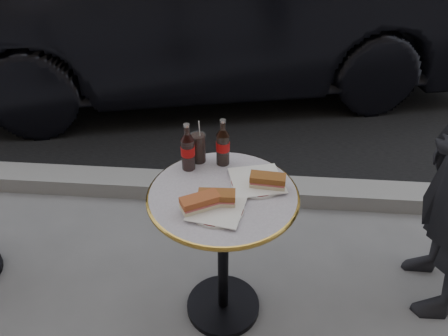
# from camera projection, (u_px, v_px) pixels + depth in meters

# --- Properties ---
(ground) EXTENTS (80.00, 80.00, 0.00)m
(ground) POSITION_uv_depth(u_px,v_px,m) (223.00, 307.00, 2.19)
(ground) COLOR slate
(ground) RESTS_ON ground
(asphalt_road) EXTENTS (40.00, 8.00, 0.00)m
(asphalt_road) POSITION_uv_depth(u_px,v_px,m) (253.00, 16.00, 6.26)
(asphalt_road) COLOR black
(asphalt_road) RESTS_ON ground
(curb) EXTENTS (40.00, 0.20, 0.12)m
(curb) POSITION_uv_depth(u_px,v_px,m) (235.00, 189.00, 2.89)
(curb) COLOR gray
(curb) RESTS_ON ground
(bistro_table) EXTENTS (0.62, 0.62, 0.73)m
(bistro_table) POSITION_uv_depth(u_px,v_px,m) (223.00, 256.00, 1.98)
(bistro_table) COLOR #BAB2C4
(bistro_table) RESTS_ON ground
(plate_left) EXTENTS (0.27, 0.27, 0.01)m
(plate_left) POSITION_uv_depth(u_px,v_px,m) (217.00, 209.00, 1.67)
(plate_left) COLOR silver
(plate_left) RESTS_ON bistro_table
(plate_right) EXTENTS (0.24, 0.24, 0.01)m
(plate_right) POSITION_uv_depth(u_px,v_px,m) (257.00, 182.00, 1.81)
(plate_right) COLOR white
(plate_right) RESTS_ON bistro_table
(sandwich_left_a) EXTENTS (0.16, 0.13, 0.05)m
(sandwich_left_a) POSITION_uv_depth(u_px,v_px,m) (200.00, 203.00, 1.65)
(sandwich_left_a) COLOR #AB522B
(sandwich_left_a) RESTS_ON plate_left
(sandwich_left_b) EXTENTS (0.15, 0.07, 0.05)m
(sandwich_left_b) POSITION_uv_depth(u_px,v_px,m) (217.00, 198.00, 1.68)
(sandwich_left_b) COLOR brown
(sandwich_left_b) RESTS_ON plate_left
(sandwich_right) EXTENTS (0.15, 0.08, 0.05)m
(sandwich_right) POSITION_uv_depth(u_px,v_px,m) (268.00, 181.00, 1.77)
(sandwich_right) COLOR brown
(sandwich_right) RESTS_ON plate_right
(cola_bottle_left) EXTENTS (0.08, 0.08, 0.22)m
(cola_bottle_left) POSITION_uv_depth(u_px,v_px,m) (188.00, 147.00, 1.84)
(cola_bottle_left) COLOR black
(cola_bottle_left) RESTS_ON bistro_table
(cola_bottle_right) EXTENTS (0.06, 0.06, 0.22)m
(cola_bottle_right) POSITION_uv_depth(u_px,v_px,m) (223.00, 142.00, 1.87)
(cola_bottle_right) COLOR black
(cola_bottle_right) RESTS_ON bistro_table
(cola_glass) EXTENTS (0.07, 0.07, 0.14)m
(cola_glass) POSITION_uv_depth(u_px,v_px,m) (198.00, 148.00, 1.91)
(cola_glass) COLOR black
(cola_glass) RESTS_ON bistro_table
(parked_car) EXTENTS (2.68, 4.98, 1.56)m
(parked_car) POSITION_uv_depth(u_px,v_px,m) (206.00, 6.00, 3.86)
(parked_car) COLOR black
(parked_car) RESTS_ON ground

